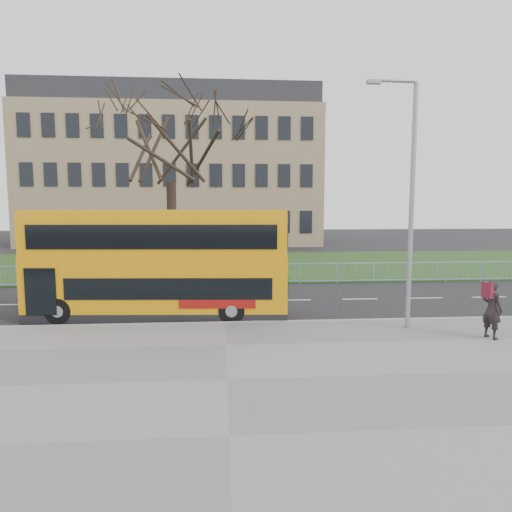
# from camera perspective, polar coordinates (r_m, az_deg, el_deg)

# --- Properties ---
(ground) EXTENTS (120.00, 120.00, 0.00)m
(ground) POSITION_cam_1_polar(r_m,az_deg,el_deg) (17.50, -3.90, -7.37)
(ground) COLOR black
(ground) RESTS_ON ground
(pavement) EXTENTS (80.00, 10.50, 0.12)m
(pavement) POSITION_cam_1_polar(r_m,az_deg,el_deg) (11.04, -3.61, -15.42)
(pavement) COLOR slate
(pavement) RESTS_ON ground
(kerb) EXTENTS (80.00, 0.20, 0.14)m
(kerb) POSITION_cam_1_polar(r_m,az_deg,el_deg) (15.98, -3.85, -8.45)
(kerb) COLOR gray
(kerb) RESTS_ON ground
(grass_verge) EXTENTS (80.00, 15.40, 0.08)m
(grass_verge) POSITION_cam_1_polar(r_m,az_deg,el_deg) (31.57, -4.10, -1.11)
(grass_verge) COLOR #1B3914
(grass_verge) RESTS_ON ground
(guard_railing) EXTENTS (40.00, 0.12, 1.10)m
(guard_railing) POSITION_cam_1_polar(r_m,az_deg,el_deg) (23.87, -4.03, -2.31)
(guard_railing) COLOR #76AED2
(guard_railing) RESTS_ON ground
(bare_tree) EXTENTS (8.98, 8.98, 12.83)m
(bare_tree) POSITION_cam_1_polar(r_m,az_deg,el_deg) (27.25, -10.62, 11.21)
(bare_tree) COLOR black
(bare_tree) RESTS_ON grass_verge
(civic_building) EXTENTS (30.00, 15.00, 14.00)m
(civic_building) POSITION_cam_1_polar(r_m,az_deg,el_deg) (52.31, -9.82, 9.42)
(civic_building) COLOR #8E7E5A
(civic_building) RESTS_ON ground
(yellow_bus) EXTENTS (9.50, 2.86, 3.93)m
(yellow_bus) POSITION_cam_1_polar(r_m,az_deg,el_deg) (17.19, -12.06, -0.61)
(yellow_bus) COLOR orange
(yellow_bus) RESTS_ON ground
(pedestrian) EXTENTS (0.62, 0.76, 1.79)m
(pedestrian) POSITION_cam_1_polar(r_m,az_deg,el_deg) (15.64, 27.40, -5.93)
(pedestrian) COLOR black
(pedestrian) RESTS_ON pavement
(street_lamp) EXTENTS (1.68, 0.24, 7.91)m
(street_lamp) POSITION_cam_1_polar(r_m,az_deg,el_deg) (15.51, 18.59, 7.16)
(street_lamp) COLOR gray
(street_lamp) RESTS_ON pavement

